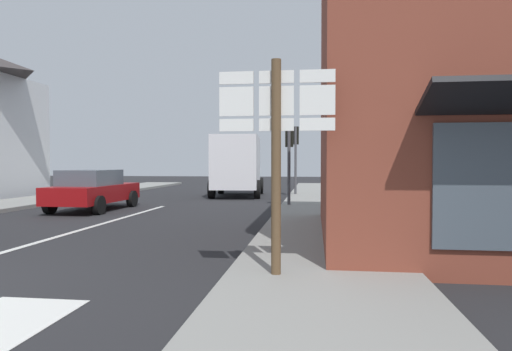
% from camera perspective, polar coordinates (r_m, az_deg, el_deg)
% --- Properties ---
extents(ground_plane, '(80.00, 80.00, 0.00)m').
position_cam_1_polar(ground_plane, '(16.43, -13.90, -4.47)').
color(ground_plane, '#232326').
extents(sidewalk_right, '(2.84, 44.00, 0.14)m').
position_cam_1_polar(sidewalk_right, '(13.32, 7.99, -5.56)').
color(sidewalk_right, gray).
rests_on(sidewalk_right, ground).
extents(lane_centre_stripe, '(0.16, 12.00, 0.01)m').
position_cam_1_polar(lane_centre_stripe, '(12.82, -20.47, -6.22)').
color(lane_centre_stripe, silver).
rests_on(lane_centre_stripe, ground).
extents(sedan_far, '(2.01, 4.22, 1.47)m').
position_cam_1_polar(sedan_far, '(17.45, -19.80, -1.66)').
color(sedan_far, maroon).
rests_on(sedan_far, ground).
extents(delivery_truck, '(2.79, 5.14, 3.05)m').
position_cam_1_polar(delivery_truck, '(23.22, -2.35, 1.44)').
color(delivery_truck, silver).
rests_on(delivery_truck, ground).
extents(route_sign_post, '(1.66, 0.14, 3.20)m').
position_cam_1_polar(route_sign_post, '(6.49, 2.56, 3.99)').
color(route_sign_post, brown).
rests_on(route_sign_post, ground).
extents(traffic_light_far_right, '(0.30, 0.49, 3.55)m').
position_cam_1_polar(traffic_light_far_right, '(23.13, 5.01, 3.86)').
color(traffic_light_far_right, '#47474C').
rests_on(traffic_light_far_right, ground).
extents(traffic_light_near_right, '(0.30, 0.49, 3.23)m').
position_cam_1_polar(traffic_light_near_right, '(17.37, 4.20, 3.80)').
color(traffic_light_near_right, '#47474C').
rests_on(traffic_light_near_right, ground).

